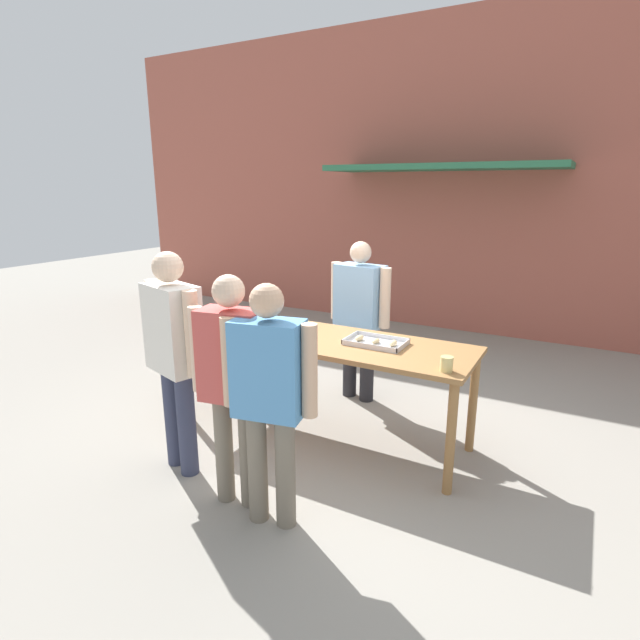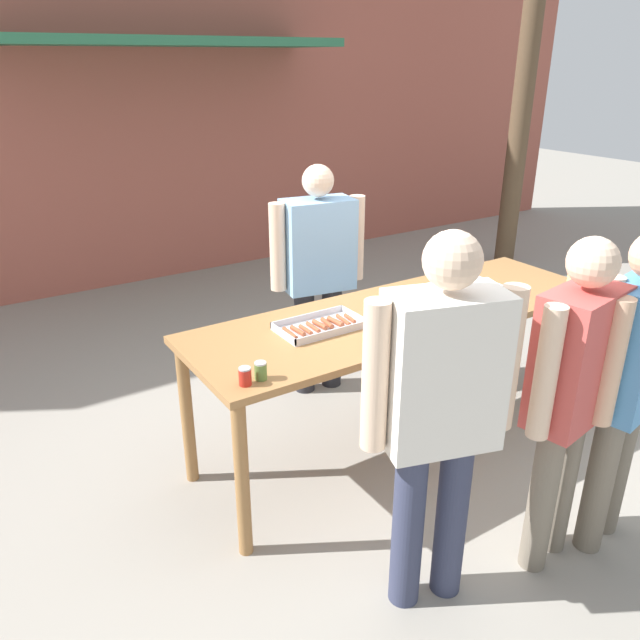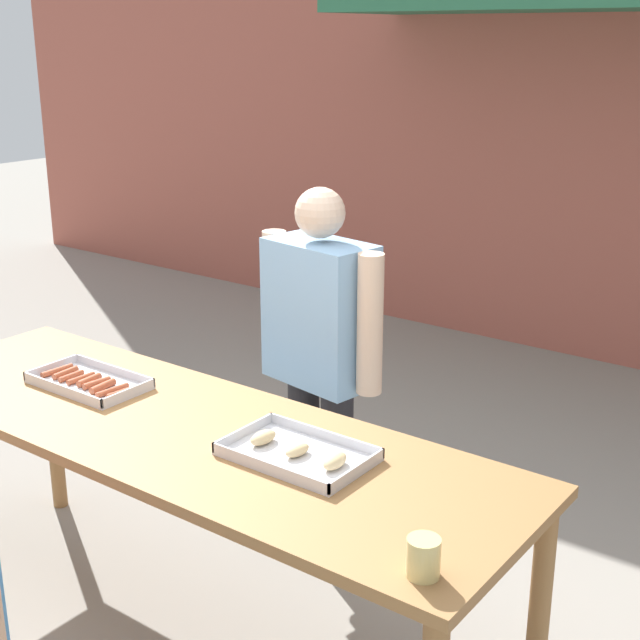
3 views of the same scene
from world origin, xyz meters
The scene contains 12 objects.
ground_plane centered at (0.00, 0.00, 0.00)m, with size 24.00×24.00×0.00m, color gray.
building_facade_back centered at (0.00, 3.98, 2.26)m, with size 12.00×1.11×4.50m.
serving_table centered at (0.00, 0.00, 0.81)m, with size 2.62×0.82×0.90m.
food_tray_sausages centered at (-0.55, 0.05, 0.92)m, with size 0.47×0.27×0.04m.
food_tray_buns centered at (0.50, 0.05, 0.92)m, with size 0.48×0.31×0.05m.
condiment_jar_mustard centered at (-1.18, -0.30, 0.95)m, with size 0.06×0.06×0.09m.
condiment_jar_ketchup centered at (-1.10, -0.29, 0.95)m, with size 0.06×0.06×0.09m.
beer_cup centered at (1.16, -0.29, 0.96)m, with size 0.09×0.09×0.11m.
person_server_behind_table centered at (-0.03, 0.88, 0.96)m, with size 0.68×0.34×1.63m.
person_customer_holding_hotdog centered at (-0.67, -1.02, 1.01)m, with size 0.64×0.38×1.71m.
person_customer_with_cup centered at (0.32, -1.22, 0.95)m, with size 0.62×0.32×1.60m.
person_customer_waiting_in_line centered at (-0.02, -1.15, 0.96)m, with size 0.60×0.30×1.62m.
Camera 1 is at (1.98, -3.56, 2.15)m, focal length 28.00 mm.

